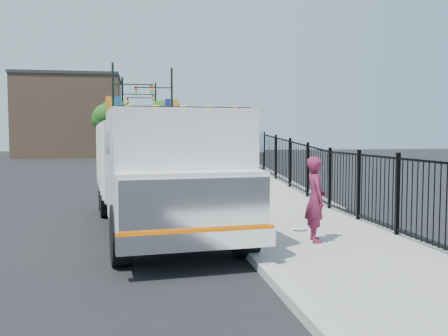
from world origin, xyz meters
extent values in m
plane|color=black|center=(0.00, 0.00, 0.00)|extent=(120.00, 120.00, 0.00)
cube|color=#9E998E|center=(1.93, -2.00, 0.06)|extent=(3.55, 12.00, 0.12)
cube|color=#ADAAA3|center=(0.00, -2.00, 0.08)|extent=(0.30, 12.00, 0.16)
cube|color=#9E998E|center=(2.12, 16.00, 0.00)|extent=(3.95, 24.06, 3.19)
cube|color=black|center=(3.55, 12.00, 0.90)|extent=(0.10, 28.00, 1.80)
cube|color=black|center=(-1.67, 2.32, 0.62)|extent=(1.92, 7.69, 0.25)
cube|color=silver|center=(-1.40, -0.24, 1.74)|extent=(2.88, 2.73, 2.24)
cube|color=silver|center=(-1.25, -1.63, 1.18)|extent=(2.70, 1.06, 1.12)
cube|color=silver|center=(-1.21, -2.05, 1.18)|extent=(2.57, 0.36, 0.95)
cube|color=silver|center=(-1.20, -2.13, 0.62)|extent=(2.69, 0.48, 0.31)
cube|color=#E25C00|center=(-1.20, -2.13, 0.78)|extent=(2.68, 0.34, 0.07)
cube|color=black|center=(-1.37, -0.52, 2.41)|extent=(2.60, 1.71, 0.95)
cube|color=silver|center=(-1.83, 3.77, 1.74)|extent=(3.17, 4.96, 1.90)
cube|color=silver|center=(-2.68, -1.50, 2.24)|extent=(0.07, 0.07, 0.39)
cube|color=silver|center=(0.11, -1.21, 2.24)|extent=(0.07, 0.07, 0.39)
cube|color=orange|center=(-2.33, -1.02, 2.88)|extent=(0.12, 0.10, 0.07)
cube|color=orange|center=(-1.83, -0.96, 2.88)|extent=(0.12, 0.10, 0.07)
cube|color=orange|center=(-1.33, -0.91, 2.88)|extent=(0.12, 0.10, 0.07)
cube|color=orange|center=(-0.83, -0.86, 2.88)|extent=(0.12, 0.10, 0.07)
cube|color=orange|center=(-0.33, -0.80, 2.88)|extent=(0.12, 0.10, 0.07)
cylinder|color=black|center=(-2.49, -1.15, 0.56)|extent=(0.47, 1.15, 1.12)
cylinder|color=black|center=(-0.15, -0.90, 0.56)|extent=(0.47, 1.15, 1.12)
cylinder|color=black|center=(-3.07, 4.31, 0.56)|extent=(0.47, 1.15, 1.12)
cylinder|color=black|center=(-0.73, 4.56, 0.56)|extent=(0.47, 1.15, 1.12)
cylinder|color=black|center=(-3.20, 5.53, 0.56)|extent=(0.47, 1.15, 1.12)
cylinder|color=black|center=(-0.86, 5.78, 0.56)|extent=(0.47, 1.15, 1.12)
imported|color=maroon|center=(1.50, -0.35, 1.02)|extent=(0.50, 0.70, 1.79)
ellipsoid|color=silver|center=(1.57, 0.85, 0.16)|extent=(0.35, 0.35, 0.09)
cylinder|color=black|center=(-4.05, 30.68, 4.00)|extent=(0.18, 0.18, 8.00)
cube|color=black|center=(-2.45, 30.68, 6.30)|extent=(3.20, 0.08, 0.08)
cube|color=black|center=(-1.01, 30.68, 5.95)|extent=(0.18, 0.22, 0.60)
cube|color=#1C4F84|center=(-3.70, 30.68, 4.80)|extent=(0.45, 0.04, 1.10)
cube|color=orange|center=(-4.40, 30.68, 4.80)|extent=(0.45, 0.04, 1.10)
cylinder|color=black|center=(0.79, 33.19, 4.00)|extent=(0.18, 0.18, 8.00)
cube|color=black|center=(-0.81, 33.19, 6.30)|extent=(3.20, 0.08, 0.08)
cube|color=black|center=(-2.25, 33.19, 5.95)|extent=(0.18, 0.22, 0.60)
cube|color=orange|center=(1.14, 33.19, 4.80)|extent=(0.45, 0.04, 1.10)
cube|color=navy|center=(0.44, 33.19, 4.80)|extent=(0.45, 0.04, 1.10)
cylinder|color=black|center=(-3.61, 40.97, 4.00)|extent=(0.18, 0.18, 8.00)
cube|color=black|center=(-2.01, 40.97, 6.30)|extent=(3.20, 0.08, 0.08)
cube|color=black|center=(-0.57, 40.97, 5.95)|extent=(0.18, 0.22, 0.60)
cube|color=#2A29A0|center=(-3.26, 40.97, 4.80)|extent=(0.45, 0.04, 1.10)
cube|color=yellow|center=(-3.96, 40.97, 4.80)|extent=(0.45, 0.04, 1.10)
cylinder|color=black|center=(-0.15, 45.86, 4.00)|extent=(0.18, 0.18, 8.00)
cube|color=black|center=(-1.75, 45.86, 6.30)|extent=(3.20, 0.08, 0.08)
cube|color=black|center=(-3.19, 45.86, 5.95)|extent=(0.18, 0.22, 0.60)
cube|color=gold|center=(0.20, 45.86, 4.80)|extent=(0.45, 0.04, 1.10)
cube|color=navy|center=(-0.50, 45.86, 4.80)|extent=(0.45, 0.04, 1.10)
cylinder|color=#382314|center=(-4.20, 35.14, 1.60)|extent=(0.36, 0.36, 3.20)
sphere|color=#194714|center=(-4.20, 35.14, 4.00)|extent=(2.63, 2.63, 2.63)
cylinder|color=#382314|center=(0.60, 40.69, 1.60)|extent=(0.36, 0.36, 3.20)
sphere|color=#194714|center=(0.60, 40.69, 4.00)|extent=(2.77, 2.77, 2.77)
cylinder|color=#382314|center=(-5.25, 46.75, 1.60)|extent=(0.36, 0.36, 3.20)
sphere|color=#194714|center=(-5.25, 46.75, 4.00)|extent=(2.52, 2.52, 2.52)
cube|color=#8C664C|center=(-9.00, 44.00, 4.00)|extent=(10.00, 10.00, 8.00)
camera|label=1|loc=(-2.17, -10.26, 2.40)|focal=40.00mm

